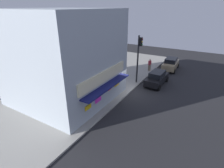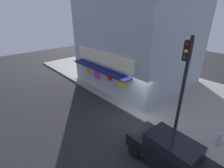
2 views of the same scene
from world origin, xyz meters
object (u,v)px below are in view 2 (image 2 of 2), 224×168
object	(u,v)px
traffic_light	(184,77)
fire_hydrant	(220,139)
potted_plant_by_doorway	(122,88)
parked_car_black	(171,153)
trash_can	(109,88)
potted_plant_by_window	(117,79)

from	to	relation	value
traffic_light	fire_hydrant	xyz separation A→B (m)	(2.07, 0.98, -3.20)
traffic_light	potted_plant_by_doorway	xyz separation A→B (m)	(-5.47, 1.17, -2.95)
fire_hydrant	potted_plant_by_doorway	xyz separation A→B (m)	(-7.54, 0.19, 0.24)
parked_car_black	trash_can	bearing A→B (deg)	160.18
trash_can	parked_car_black	size ratio (longest dim) A/B	0.18
fire_hydrant	potted_plant_by_window	world-z (taller)	potted_plant_by_window
fire_hydrant	trash_can	size ratio (longest dim) A/B	1.00
fire_hydrant	traffic_light	bearing A→B (deg)	-154.62
traffic_light	fire_hydrant	size ratio (longest dim) A/B	7.28
traffic_light	potted_plant_by_doorway	size ratio (longest dim) A/B	5.15
traffic_light	potted_plant_by_window	bearing A→B (deg)	162.76
trash_can	potted_plant_by_window	world-z (taller)	potted_plant_by_window
trash_can	potted_plant_by_window	bearing A→B (deg)	108.77
fire_hydrant	trash_can	bearing A→B (deg)	-177.90
traffic_light	trash_can	distance (m)	7.41
fire_hydrant	potted_plant_by_doorway	bearing A→B (deg)	178.58
traffic_light	parked_car_black	distance (m)	3.71
trash_can	potted_plant_by_window	distance (m)	1.67
trash_can	potted_plant_by_doorway	world-z (taller)	potted_plant_by_doorway
trash_can	potted_plant_by_doorway	bearing A→B (deg)	22.95
traffic_light	potted_plant_by_doorway	bearing A→B (deg)	167.94
trash_can	fire_hydrant	bearing A→B (deg)	2.10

